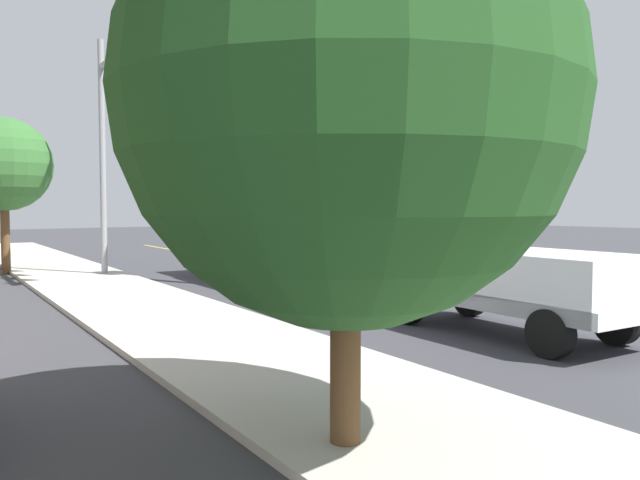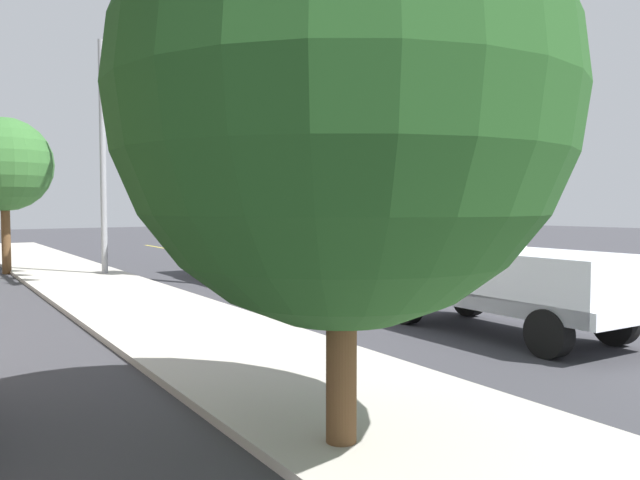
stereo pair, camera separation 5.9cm
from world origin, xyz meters
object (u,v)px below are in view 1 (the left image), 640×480
service_pickup_truck (506,278)px  traffic_signal_mast (116,108)px  utility_bucket_truck (268,235)px  passing_minivan (277,238)px  traffic_cone_mid_front (268,260)px

service_pickup_truck → traffic_signal_mast: traffic_signal_mast is taller
utility_bucket_truck → service_pickup_truck: utility_bucket_truck is taller
utility_bucket_truck → service_pickup_truck: 10.15m
passing_minivan → traffic_signal_mast: 12.13m
passing_minivan → service_pickup_truck: bearing=159.4°
traffic_signal_mast → service_pickup_truck: bearing=-167.5°
service_pickup_truck → passing_minivan: bearing=-20.6°
utility_bucket_truck → passing_minivan: 10.27m
service_pickup_truck → traffic_cone_mid_front: 13.99m
utility_bucket_truck → traffic_cone_mid_front: size_ratio=10.38×
passing_minivan → traffic_signal_mast: traffic_signal_mast is taller
utility_bucket_truck → traffic_signal_mast: 6.60m
passing_minivan → traffic_signal_mast: bearing=117.2°
traffic_cone_mid_front → traffic_signal_mast: (-0.25, 6.18, 5.44)m
service_pickup_truck → traffic_signal_mast: 14.46m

